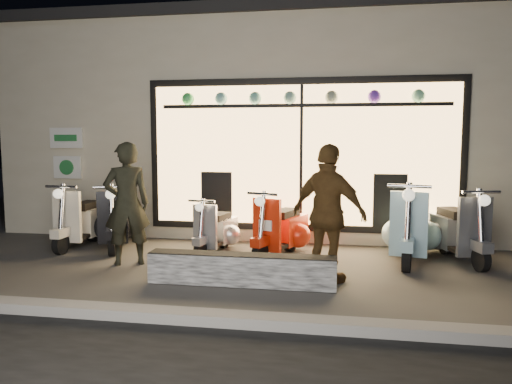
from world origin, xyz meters
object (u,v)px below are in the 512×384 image
woman (329,214)px  scooter_silver (218,230)px  scooter_red (283,229)px  man (127,204)px  graffiti_barrier (242,270)px

woman → scooter_silver: bearing=-10.3°
scooter_red → man: 2.45m
man → graffiti_barrier: bearing=129.2°
scooter_silver → woman: woman is taller
graffiti_barrier → scooter_silver: 1.99m
scooter_silver → man: bearing=-123.8°
scooter_red → woman: 1.71m
woman → graffiti_barrier: bearing=45.3°
graffiti_barrier → woman: 1.31m
scooter_silver → scooter_red: (1.09, -0.05, 0.06)m
graffiti_barrier → man: (-1.85, 0.74, 0.70)m
scooter_silver → woman: (1.84, -1.52, 0.54)m
scooter_red → woman: bearing=-41.9°
graffiti_barrier → scooter_silver: bearing=112.8°
scooter_red → man: man is taller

